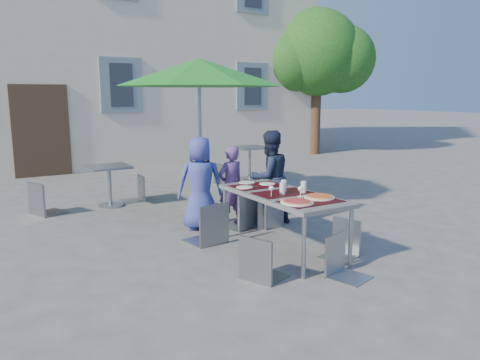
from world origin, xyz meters
TOP-DOWN VIEW (x-y plane):
  - ground at (0.00, 0.00)m, footprint 90.00×90.00m
  - building at (-0.00, 11.50)m, footprint 13.60×8.20m
  - tree at (6.55, 7.54)m, footprint 3.60×3.00m
  - dining_table at (-0.31, -0.01)m, footprint 0.80×1.85m
  - pizza_near_left at (-0.50, -0.55)m, footprint 0.38×0.38m
  - pizza_near_right at (-0.11, -0.47)m, footprint 0.36×0.36m
  - glassware at (-0.26, -0.08)m, footprint 0.53×0.43m
  - place_settings at (-0.34, 0.62)m, footprint 0.66×0.50m
  - child_0 at (-0.75, 1.41)m, footprint 0.79×0.66m
  - child_1 at (-0.26, 1.38)m, footprint 0.48×0.34m
  - child_2 at (0.29, 1.15)m, footprint 0.70×0.40m
  - chair_0 at (-0.95, 0.73)m, footprint 0.53×0.53m
  - chair_1 at (-0.20, 1.14)m, footprint 0.60×0.60m
  - chair_2 at (0.15, 0.99)m, footprint 0.48×0.49m
  - chair_3 at (-1.07, -0.66)m, footprint 0.54×0.54m
  - chair_4 at (0.21, -0.55)m, footprint 0.48×0.47m
  - chair_5 at (-0.24, -1.03)m, footprint 0.48×0.48m
  - patio_umbrella at (-0.13, 2.65)m, footprint 2.86×2.86m
  - cafe_table_0 at (-1.49, 3.52)m, footprint 0.68×0.68m
  - bg_chair_l_0 at (-2.61, 3.51)m, footprint 0.60×0.60m
  - bg_chair_r_0 at (-0.95, 3.72)m, footprint 0.42×0.42m
  - cafe_table_1 at (2.06, 4.52)m, footprint 0.72×0.72m
  - bg_chair_l_1 at (1.24, 4.32)m, footprint 0.47×0.47m
  - bg_chair_r_1 at (2.54, 4.30)m, footprint 0.56×0.55m

SIDE VIEW (x-z plane):
  - ground at x=0.00m, z-range 0.00..0.00m
  - cafe_table_0 at x=-1.49m, z-range 0.13..0.86m
  - chair_4 at x=0.21m, z-range 0.07..0.93m
  - chair_5 at x=-0.24m, z-range 0.07..0.94m
  - bg_chair_l_1 at x=1.24m, z-range 0.07..0.96m
  - bg_chair_r_0 at x=-0.95m, z-range 0.07..0.97m
  - cafe_table_1 at x=2.06m, z-range 0.15..0.92m
  - chair_3 at x=-1.07m, z-range 0.08..1.00m
  - chair_2 at x=0.15m, z-range 0.08..1.05m
  - bg_chair_r_1 at x=2.54m, z-range 0.08..1.05m
  - child_1 at x=-0.26m, z-range 0.00..1.22m
  - bg_chair_l_0 at x=-2.61m, z-range 0.09..1.13m
  - chair_1 at x=-0.20m, z-range 0.09..1.13m
  - chair_0 at x=-0.95m, z-range 0.10..1.15m
  - child_0 at x=-0.75m, z-range 0.00..1.37m
  - dining_table at x=-0.31m, z-range 0.32..1.07m
  - child_2 at x=0.29m, z-range 0.00..1.43m
  - place_settings at x=-0.34m, z-range 0.76..0.77m
  - pizza_near_right at x=-0.11m, z-range 0.75..0.78m
  - pizza_near_left at x=-0.50m, z-range 0.75..0.78m
  - glassware at x=-0.26m, z-range 0.75..0.90m
  - patio_umbrella at x=-0.13m, z-range 1.03..3.59m
  - tree at x=6.55m, z-range 0.90..5.60m
  - building at x=0.00m, z-range -0.70..10.40m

